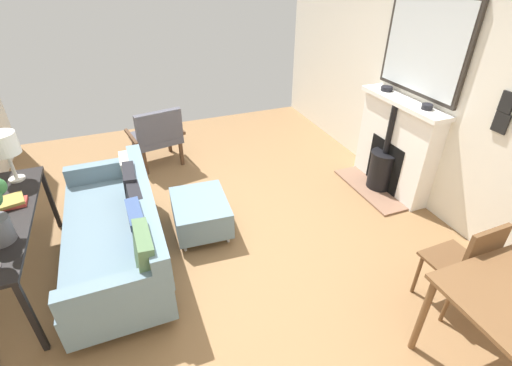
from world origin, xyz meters
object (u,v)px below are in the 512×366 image
fireplace (392,150)px  mantel_bowl_near (387,88)px  mantel_bowl_far (427,106)px  dining_chair_near_fireplace (467,261)px  ottoman (201,212)px  console_table (9,225)px  sofa (119,231)px  table_lamp_near_end (3,145)px  book_stack (8,203)px  armchair_accent (157,134)px

fireplace → mantel_bowl_near: (-0.02, -0.33, 0.66)m
mantel_bowl_far → dining_chair_near_fireplace: size_ratio=0.13×
mantel_bowl_far → ottoman: 2.61m
fireplace → console_table: size_ratio=0.74×
mantel_bowl_near → dining_chair_near_fireplace: mantel_bowl_near is taller
mantel_bowl_near → fireplace: bearing=86.0°
mantel_bowl_near → mantel_bowl_far: bearing=90.0°
sofa → table_lamp_near_end: bearing=-37.6°
book_stack → dining_chair_near_fireplace: (-3.28, 1.75, -0.23)m
mantel_bowl_near → console_table: size_ratio=0.08×
table_lamp_near_end → ottoman: bearing=164.6°
mantel_bowl_near → console_table: mantel_bowl_near is taller
console_table → table_lamp_near_end: (-0.00, -0.61, 0.44)m
sofa → book_stack: sofa is taller
mantel_bowl_near → table_lamp_near_end: (4.01, -0.11, -0.08)m
mantel_bowl_near → sofa: bearing=9.0°
ottoman → armchair_accent: armchair_accent is taller
table_lamp_near_end → book_stack: bearing=89.9°
mantel_bowl_near → book_stack: size_ratio=0.47×
book_stack → mantel_bowl_far: bearing=175.5°
fireplace → mantel_bowl_far: size_ratio=10.51×
mantel_bowl_near → table_lamp_near_end: size_ratio=0.29×
ottoman → book_stack: bearing=0.1°
mantel_bowl_far → sofa: (3.21, -0.15, -0.83)m
console_table → dining_chair_near_fireplace: (-3.28, 1.58, -0.12)m
sofa → table_lamp_near_end: (0.80, -0.62, 0.74)m
mantel_bowl_near → armchair_accent: mantel_bowl_near is taller
sofa → console_table: bearing=-0.4°
console_table → ottoman: bearing=-174.0°
mantel_bowl_far → book_stack: (4.01, -0.32, -0.42)m
console_table → table_lamp_near_end: size_ratio=3.47×
mantel_bowl_near → console_table: 4.08m
book_stack → dining_chair_near_fireplace: dining_chair_near_fireplace is taller
table_lamp_near_end → dining_chair_near_fireplace: table_lamp_near_end is taller
mantel_bowl_far → armchair_accent: bearing=-36.4°
armchair_accent → console_table: size_ratio=0.52×
console_table → armchair_accent: bearing=-128.8°
fireplace → book_stack: bearing=0.0°
book_stack → dining_chair_near_fireplace: 3.72m
fireplace → mantel_bowl_far: 0.74m
fireplace → book_stack: (3.99, 0.00, 0.25)m
mantel_bowl_near → mantel_bowl_far: (0.00, 0.65, 0.00)m
ottoman → armchair_accent: size_ratio=0.87×
mantel_bowl_near → armchair_accent: bearing=-25.8°
sofa → ottoman: 0.83m
sofa → ottoman: bearing=-167.7°
armchair_accent → fireplace: bearing=148.3°
fireplace → console_table: bearing=2.4°
ottoman → dining_chair_near_fireplace: 2.44m
mantel_bowl_near → sofa: 3.36m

